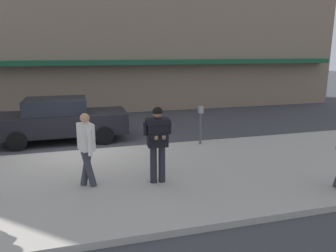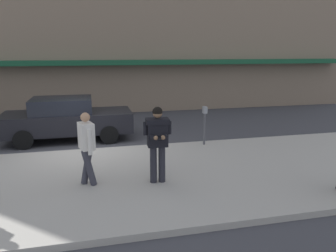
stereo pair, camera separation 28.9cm
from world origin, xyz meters
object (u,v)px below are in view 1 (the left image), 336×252
at_px(parked_sedan_mid, 61,119).
at_px(man_texting_on_phone, 158,137).
at_px(pedestrian_in_light_coat, 86,145).
at_px(parking_meter, 201,120).

bearing_deg(parked_sedan_mid, man_texting_on_phone, -64.88).
relative_size(parked_sedan_mid, man_texting_on_phone, 2.50).
height_order(parked_sedan_mid, pedestrian_in_light_coat, pedestrian_in_light_coat).
xyz_separation_m(parked_sedan_mid, parking_meter, (4.45, -2.18, 0.18)).
bearing_deg(parked_sedan_mid, pedestrian_in_light_coat, -81.15).
distance_m(parked_sedan_mid, man_texting_on_phone, 5.48).
bearing_deg(pedestrian_in_light_coat, parked_sedan_mid, 98.85).
bearing_deg(pedestrian_in_light_coat, parking_meter, 34.14).
xyz_separation_m(pedestrian_in_light_coat, parking_meter, (3.72, 2.52, -0.14)).
relative_size(pedestrian_in_light_coat, parking_meter, 1.34).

